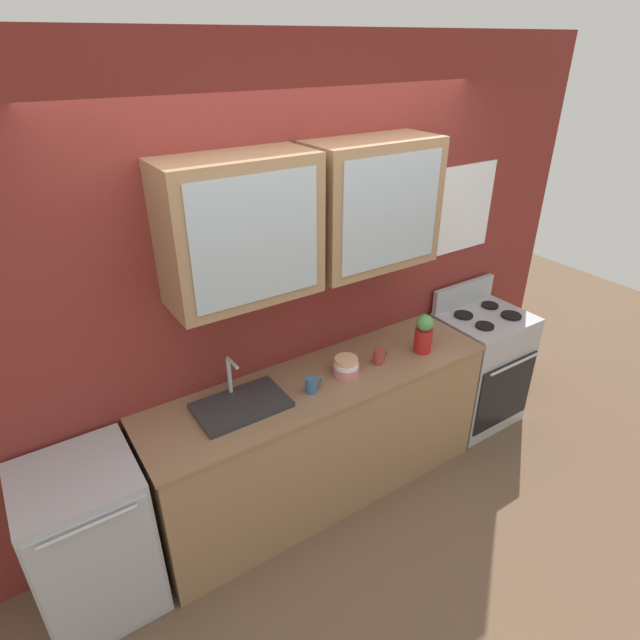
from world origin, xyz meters
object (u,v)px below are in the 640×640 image
(vase, at_px, (424,334))
(dishwasher, at_px, (92,541))
(sink_faucet, at_px, (241,404))
(bowl_stack, at_px, (346,366))
(cup_near_sink, at_px, (312,385))
(cup_near_bowls, at_px, (379,356))
(stove_range, at_px, (478,367))

(vase, relative_size, dishwasher, 0.29)
(dishwasher, bearing_deg, vase, -2.28)
(sink_faucet, bearing_deg, dishwasher, -178.20)
(sink_faucet, bearing_deg, bowl_stack, -4.42)
(sink_faucet, relative_size, bowl_stack, 3.15)
(cup_near_sink, distance_m, dishwasher, 1.39)
(bowl_stack, bearing_deg, sink_faucet, 175.58)
(cup_near_bowls, height_order, dishwasher, cup_near_bowls)
(vase, relative_size, cup_near_sink, 2.42)
(sink_faucet, height_order, vase, sink_faucet)
(cup_near_bowls, bearing_deg, stove_range, 2.49)
(stove_range, relative_size, cup_near_sink, 10.08)
(cup_near_bowls, relative_size, dishwasher, 0.12)
(cup_near_bowls, bearing_deg, vase, -7.51)
(sink_faucet, height_order, bowl_stack, sink_faucet)
(cup_near_sink, bearing_deg, stove_range, 2.52)
(stove_range, xyz_separation_m, vase, (-0.73, -0.09, 0.58))
(stove_range, relative_size, sink_faucet, 2.16)
(stove_range, xyz_separation_m, dishwasher, (-2.88, -0.00, -0.01))
(stove_range, distance_m, sink_faucet, 2.04)
(vase, bearing_deg, sink_faucet, 174.82)
(sink_faucet, relative_size, cup_near_sink, 4.66)
(vase, xyz_separation_m, dishwasher, (-2.14, 0.09, -0.58))
(cup_near_bowls, bearing_deg, bowl_stack, 175.89)
(vase, height_order, dishwasher, vase)
(cup_near_bowls, bearing_deg, cup_near_sink, -177.40)
(sink_faucet, bearing_deg, cup_near_bowls, -4.34)
(stove_range, xyz_separation_m, cup_near_sink, (-1.58, -0.07, 0.50))
(stove_range, relative_size, bowl_stack, 6.82)
(stove_range, relative_size, vase, 4.17)
(bowl_stack, height_order, cup_near_bowls, bowl_stack)
(sink_faucet, distance_m, dishwasher, 1.01)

